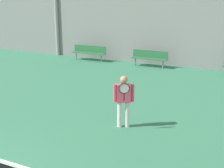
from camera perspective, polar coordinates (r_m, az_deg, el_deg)
name	(u,v)px	position (r m, az deg, el deg)	size (l,w,h in m)	color
tennis_player	(124,98)	(9.02, 2.14, -2.63)	(0.56, 0.51, 1.56)	silver
bench_adjacent_court	(150,57)	(17.06, 6.88, 4.98)	(1.99, 0.40, 0.88)	#28663D
bench_by_gate	(89,51)	(18.65, -4.19, 5.99)	(2.16, 0.40, 0.88)	#28663D
back_fence	(157,33)	(17.53, 8.27, 9.28)	(35.66, 0.06, 3.55)	gray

